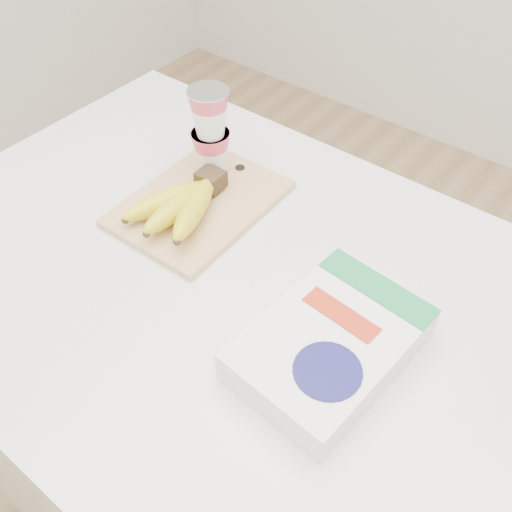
{
  "coord_description": "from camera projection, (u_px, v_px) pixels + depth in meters",
  "views": [
    {
      "loc": [
        0.41,
        -0.48,
        1.66
      ],
      "look_at": [
        0.01,
        0.03,
        0.99
      ],
      "focal_mm": 40.0,
      "sensor_mm": 36.0,
      "label": 1
    }
  ],
  "objects": [
    {
      "name": "room",
      "position": [
        234.0,
        56.0,
        0.67
      ],
      "size": [
        4.0,
        4.0,
        4.0
      ],
      "color": "tan",
      "rests_on": "ground"
    },
    {
      "name": "table",
      "position": [
        245.0,
        421.0,
        1.29
      ],
      "size": [
        1.27,
        0.84,
        0.95
      ],
      "primitive_type": "cube",
      "color": "white",
      "rests_on": "ground"
    },
    {
      "name": "cutting_board",
      "position": [
        200.0,
        203.0,
        1.08
      ],
      "size": [
        0.24,
        0.32,
        0.02
      ],
      "primitive_type": "cube",
      "rotation": [
        0.0,
        0.0,
        0.02
      ],
      "color": "#E4B67D",
      "rests_on": "table"
    },
    {
      "name": "bananas",
      "position": [
        182.0,
        203.0,
        1.03
      ],
      "size": [
        0.16,
        0.21,
        0.07
      ],
      "color": "#382816",
      "rests_on": "cutting_board"
    },
    {
      "name": "yogurt_stack",
      "position": [
        210.0,
        130.0,
        1.07
      ],
      "size": [
        0.08,
        0.08,
        0.18
      ],
      "color": "white",
      "rests_on": "cutting_board"
    },
    {
      "name": "cereal_box",
      "position": [
        330.0,
        344.0,
        0.83
      ],
      "size": [
        0.21,
        0.29,
        0.06
      ],
      "rotation": [
        0.0,
        0.0,
        -0.08
      ],
      "color": "white",
      "rests_on": "table"
    }
  ]
}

